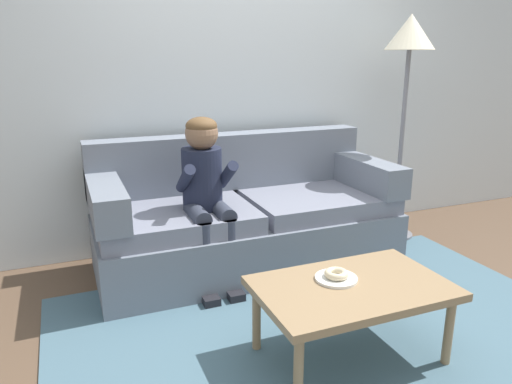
% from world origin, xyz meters
% --- Properties ---
extents(ground, '(10.00, 10.00, 0.00)m').
position_xyz_m(ground, '(0.00, 0.00, 0.00)').
color(ground, brown).
extents(wall_back, '(8.00, 0.10, 2.80)m').
position_xyz_m(wall_back, '(0.00, 1.40, 1.40)').
color(wall_back, silver).
rests_on(wall_back, ground).
extents(area_rug, '(2.94, 2.04, 0.01)m').
position_xyz_m(area_rug, '(0.00, -0.25, 0.01)').
color(area_rug, '#476675').
rests_on(area_rug, ground).
extents(couch, '(2.10, 0.90, 0.91)m').
position_xyz_m(couch, '(-0.09, 0.84, 0.34)').
color(couch, slate).
rests_on(couch, ground).
extents(coffee_table, '(0.93, 0.59, 0.40)m').
position_xyz_m(coffee_table, '(-0.02, -0.44, 0.36)').
color(coffee_table, '#937551').
rests_on(coffee_table, ground).
extents(person_child, '(0.34, 0.58, 1.10)m').
position_xyz_m(person_child, '(-0.43, 0.64, 0.67)').
color(person_child, '#1E2338').
rests_on(person_child, ground).
extents(plate, '(0.21, 0.21, 0.01)m').
position_xyz_m(plate, '(-0.07, -0.36, 0.41)').
color(plate, white).
rests_on(plate, coffee_table).
extents(donut, '(0.14, 0.14, 0.04)m').
position_xyz_m(donut, '(-0.07, -0.36, 0.43)').
color(donut, beige).
rests_on(donut, plate).
extents(toy_controller, '(0.23, 0.09, 0.05)m').
position_xyz_m(toy_controller, '(0.43, 0.06, 0.03)').
color(toy_controller, gold).
rests_on(toy_controller, ground).
extents(floor_lamp, '(0.38, 0.38, 1.77)m').
position_xyz_m(floor_lamp, '(1.26, 0.87, 1.50)').
color(floor_lamp, slate).
rests_on(floor_lamp, ground).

